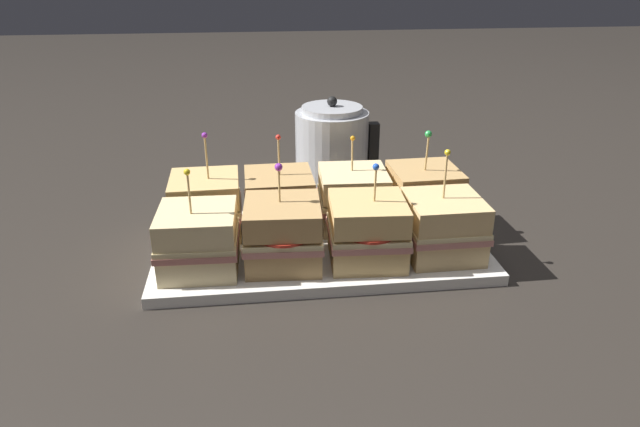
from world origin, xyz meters
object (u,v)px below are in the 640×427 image
object	(u,v)px
sandwich_front_far_left	(199,240)
sandwich_front_center_left	(283,234)
sandwich_back_center_left	(279,202)
sandwich_back_center_right	(353,199)
serving_platter	(320,247)
kettle_steel	(332,150)
sandwich_front_far_right	(443,227)
sandwich_front_center_right	(367,231)
sandwich_back_far_right	(423,195)
sandwich_back_far_left	(206,205)

from	to	relation	value
sandwich_front_far_left	sandwich_front_center_left	world-z (taller)	sandwich_front_far_left
sandwich_back_center_left	sandwich_back_center_right	size ratio (longest dim) A/B	1.05
serving_platter	kettle_steel	size ratio (longest dim) A/B	2.70
serving_platter	sandwich_back_center_right	bearing A→B (deg)	43.38
kettle_steel	sandwich_front_far_left	bearing A→B (deg)	-126.19
sandwich_front_far_right	sandwich_front_center_right	bearing A→B (deg)	-177.74
sandwich_front_far_right	sandwich_back_far_right	bearing A→B (deg)	87.84
serving_platter	sandwich_back_far_left	xyz separation A→B (m)	(-0.18, 0.06, 0.06)
sandwich_front_center_right	sandwich_front_far_left	bearing A→B (deg)	179.18
sandwich_front_center_right	sandwich_back_far_right	size ratio (longest dim) A/B	0.94
serving_platter	sandwich_back_center_left	xyz separation A→B (m)	(-0.06, 0.06, 0.06)
sandwich_back_center_left	sandwich_front_center_right	bearing A→B (deg)	-45.39
sandwich_back_center_left	kettle_steel	size ratio (longest dim) A/B	0.85
sandwich_front_far_left	sandwich_back_far_right	world-z (taller)	sandwich_back_far_right
sandwich_back_center_right	sandwich_front_far_right	bearing A→B (deg)	-45.57
sandwich_front_far_left	sandwich_front_center_right	xyz separation A→B (m)	(0.25, -0.00, 0.00)
serving_platter	sandwich_back_far_right	bearing A→B (deg)	17.72
sandwich_front_center_left	sandwich_back_far_right	xyz separation A→B (m)	(0.25, 0.12, 0.00)
sandwich_front_center_left	kettle_steel	size ratio (longest dim) A/B	0.81
sandwich_front_center_left	sandwich_back_far_right	size ratio (longest dim) A/B	0.94
sandwich_front_far_right	sandwich_back_center_right	size ratio (longest dim) A/B	1.08
serving_platter	sandwich_front_center_right	size ratio (longest dim) A/B	3.35
sandwich_front_center_right	sandwich_back_far_right	distance (m)	0.18
sandwich_front_center_right	kettle_steel	distance (m)	0.34
sandwich_back_far_left	sandwich_front_center_left	bearing A→B (deg)	-45.11
kettle_steel	sandwich_front_center_right	bearing A→B (deg)	-88.96
sandwich_back_center_left	sandwich_back_center_right	distance (m)	0.13
sandwich_back_far_left	sandwich_back_far_right	xyz separation A→B (m)	(0.37, -0.00, 0.00)
sandwich_front_far_right	sandwich_back_far_left	xyz separation A→B (m)	(-0.37, 0.12, 0.00)
sandwich_front_center_right	sandwich_back_far_left	size ratio (longest dim) A/B	0.89
sandwich_back_center_right	kettle_steel	xyz separation A→B (m)	(-0.01, 0.21, 0.02)
sandwich_back_far_right	kettle_steel	bearing A→B (deg)	121.39
sandwich_front_far_left	sandwich_back_far_right	bearing A→B (deg)	18.01
serving_platter	sandwich_front_center_right	world-z (taller)	sandwich_front_center_right
sandwich_front_center_left	sandwich_back_center_right	size ratio (longest dim) A/B	1.00
sandwich_back_far_right	serving_platter	bearing A→B (deg)	-162.28
sandwich_front_center_left	sandwich_back_far_left	world-z (taller)	sandwich_back_far_left
serving_platter	sandwich_front_far_left	world-z (taller)	sandwich_front_far_left
serving_platter	sandwich_front_far_right	world-z (taller)	sandwich_front_far_right
sandwich_back_center_left	sandwich_back_far_right	size ratio (longest dim) A/B	0.99
sandwich_back_center_left	sandwich_back_center_right	world-z (taller)	sandwich_back_center_left
sandwich_front_center_left	sandwich_back_center_right	world-z (taller)	same
sandwich_front_center_right	sandwich_back_far_right	bearing A→B (deg)	45.39
sandwich_back_far_right	sandwich_front_center_left	bearing A→B (deg)	-154.46
sandwich_back_far_right	kettle_steel	world-z (taller)	kettle_steel
sandwich_front_center_right	sandwich_front_far_right	world-z (taller)	sandwich_front_far_right
sandwich_front_far_right	sandwich_back_far_right	xyz separation A→B (m)	(0.00, 0.12, 0.00)
kettle_steel	sandwich_back_far_right	bearing A→B (deg)	-58.61
sandwich_back_center_right	sandwich_back_far_right	distance (m)	0.12
sandwich_back_far_right	sandwich_front_far_left	bearing A→B (deg)	-161.99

